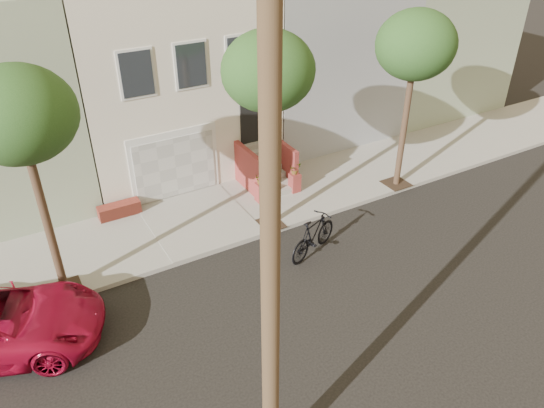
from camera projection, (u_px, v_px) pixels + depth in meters
ground at (308, 309)px, 13.93m from camera, size 90.00×90.00×0.00m
sidewalk at (223, 214)px, 17.83m from camera, size 40.00×3.70×0.15m
house_row at (154, 67)px, 20.26m from camera, size 33.10×11.70×7.00m
tree_left at (18, 117)px, 11.71m from camera, size 2.70×2.57×6.30m
tree_mid at (268, 72)px, 14.47m from camera, size 2.70×2.57×6.30m
tree_right at (416, 46)px, 16.80m from camera, size 2.70×2.57×6.30m
motorcycle at (314, 236)px, 15.72m from camera, size 2.24×1.36×1.30m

